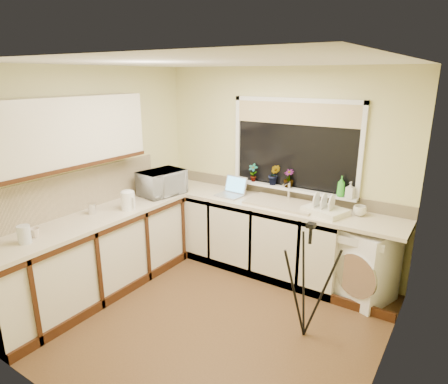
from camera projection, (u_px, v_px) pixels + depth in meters
The scene contains 33 objects.
floor at pixel (210, 316), 3.95m from camera, with size 3.20×3.20×0.00m, color brown.
ceiling at pixel (206, 62), 3.24m from camera, with size 3.20×3.20×0.00m, color white.
wall_back at pixel (279, 170), 4.80m from camera, with size 3.20×3.20×0.00m, color beige.
wall_front at pixel (67, 265), 2.40m from camera, with size 3.20×3.20×0.00m, color beige.
wall_left at pixel (94, 178), 4.44m from camera, with size 3.00×3.00×0.00m, color beige.
wall_right at pixel (392, 241), 2.75m from camera, with size 3.00×3.00×0.00m, color beige.
base_cabinet_back at pixel (243, 232), 4.96m from camera, with size 2.55×0.60×0.86m, color silver.
base_cabinet_left at pixel (97, 257), 4.27m from camera, with size 0.54×2.40×0.86m, color silver.
worktop_back at pixel (267, 203), 4.66m from camera, with size 3.20×0.60×0.04m, color beige.
worktop_left at pixel (93, 219), 4.14m from camera, with size 0.60×2.40×0.04m, color beige.
upper_cabinet at pixel (62, 133), 3.83m from camera, with size 0.28×1.90×0.70m, color silver.
splashback_left at pixel (73, 193), 4.22m from camera, with size 0.02×2.40×0.45m, color beige.
splashback_back at pixel (278, 190), 4.86m from camera, with size 3.20×0.02×0.14m, color beige.
window_glass at pixel (295, 146), 4.58m from camera, with size 1.50×0.02×1.00m, color black.
window_blind at pixel (296, 114), 4.46m from camera, with size 1.50×0.02×0.25m, color tan.
windowsill at pixel (291, 189), 4.69m from camera, with size 1.60×0.14×0.03m, color white.
sink at pixel (282, 203), 4.54m from camera, with size 0.82×0.46×0.03m, color tan.
faucet at pixel (289, 191), 4.65m from camera, with size 0.03×0.03×0.24m, color silver.
washing_machine at pixel (363, 263), 4.19m from camera, with size 0.57×0.55×0.81m, color white.
laptop at pixel (232, 190), 4.88m from camera, with size 0.33×0.32×0.23m.
kettle at pixel (128, 201), 4.34m from camera, with size 0.15×0.15×0.20m, color white.
dish_rack at pixel (325, 211), 4.23m from camera, with size 0.43×0.32×0.06m, color silver.
tripod at pixel (307, 281), 3.51m from camera, with size 0.55×0.55×1.13m, color black, non-canonical shape.
glass_jug at pixel (24, 234), 3.48m from camera, with size 0.11×0.11×0.17m, color silver.
steel_jar at pixel (92, 209), 4.21m from camera, with size 0.09×0.09×0.12m, color silver.
microwave at pixel (162, 183), 4.88m from camera, with size 0.55×0.37×0.30m, color silver.
plant_a at pixel (253, 173), 4.92m from camera, with size 0.12×0.08×0.23m, color #999999.
plant_b at pixel (274, 175), 4.76m from camera, with size 0.14×0.11×0.26m, color #999999.
plant_c at pixel (289, 178), 4.67m from camera, with size 0.12×0.12×0.22m, color #999999.
soap_bottle_green at pixel (341, 186), 4.31m from camera, with size 0.09×0.09×0.23m, color green.
soap_bottle_clear at pixel (350, 190), 4.26m from camera, with size 0.08×0.09×0.18m, color #999999.
cup_back at pixel (360, 211), 4.16m from camera, with size 0.14×0.14×0.11m, color silver.
cup_left at pixel (35, 233), 3.62m from camera, with size 0.09×0.09×0.09m, color beige.
Camera 1 is at (2.00, -2.77, 2.35)m, focal length 31.21 mm.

